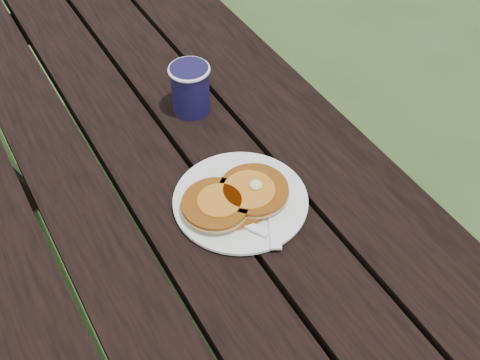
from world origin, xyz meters
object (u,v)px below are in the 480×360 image
plate (241,201)px  pancake_stack (236,198)px  picnic_table (147,245)px  coffee_cup (190,87)px

plate → pancake_stack: size_ratio=1.20×
picnic_table → pancake_stack: pancake_stack is taller
picnic_table → coffee_cup: (0.16, 0.00, 0.45)m
pancake_stack → coffee_cup: coffee_cup is taller
plate → pancake_stack: 0.02m
picnic_table → coffee_cup: size_ratio=16.08×
plate → coffee_cup: size_ratio=2.21×
coffee_cup → picnic_table: bearing=-178.4°
picnic_table → plate: 0.49m
plate → coffee_cup: 0.30m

